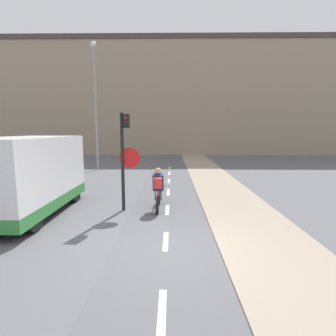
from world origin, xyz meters
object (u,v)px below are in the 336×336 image
Objects in this scene: traffic_light_pole at (125,151)px; street_lamp_far at (95,95)px; cyclist_near at (158,189)px; van at (27,177)px.

traffic_light_pole is 10.13m from street_lamp_far.
cyclist_near is at bearing -63.06° from street_lamp_far.
traffic_light_pole is at bearing 8.53° from van.
traffic_light_pole is at bearing -68.97° from street_lamp_far.
van is at bearing -87.21° from street_lamp_far.
traffic_light_pole is 0.39× the size of street_lamp_far.
traffic_light_pole is 0.70× the size of van.
street_lamp_far is at bearing 116.94° from cyclist_near.
van is (-4.09, -0.53, 0.51)m from cyclist_near.
street_lamp_far is 1.81× the size of van.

